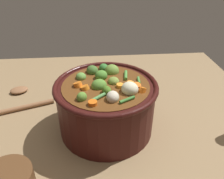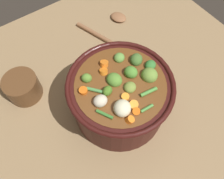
% 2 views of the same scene
% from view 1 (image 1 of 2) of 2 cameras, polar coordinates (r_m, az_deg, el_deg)
% --- Properties ---
extents(ground_plane, '(1.10, 1.10, 0.00)m').
position_cam_1_polar(ground_plane, '(0.71, -1.41, -9.41)').
color(ground_plane, '#8C704C').
extents(cooking_pot, '(0.29, 0.29, 0.18)m').
position_cam_1_polar(cooking_pot, '(0.65, -1.50, -3.97)').
color(cooking_pot, '#38110F').
rests_on(cooking_pot, ground_plane).
extents(wooden_spoon, '(0.21, 0.19, 0.02)m').
position_cam_1_polar(wooden_spoon, '(0.88, -22.04, -2.04)').
color(wooden_spoon, brown).
rests_on(wooden_spoon, ground_plane).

